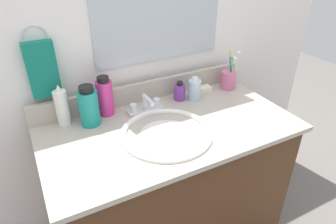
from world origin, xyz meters
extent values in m
cube|color=#4C2D19|center=(0.00, 0.00, 0.35)|extent=(0.97, 0.49, 0.70)
cube|color=#B2A899|center=(0.00, 0.00, 0.71)|extent=(1.02, 0.54, 0.02)
cube|color=#B2A899|center=(0.00, 0.26, 0.77)|extent=(1.02, 0.02, 0.09)
cube|color=white|center=(0.00, 0.32, 0.65)|extent=(2.12, 0.04, 1.30)
torus|color=silver|center=(-0.41, 0.30, 1.06)|extent=(0.10, 0.01, 0.10)
cube|color=#147260|center=(-0.41, 0.28, 0.94)|extent=(0.11, 0.04, 0.22)
torus|color=white|center=(-0.04, -0.04, 0.73)|extent=(0.36, 0.36, 0.02)
ellipsoid|color=white|center=(-0.04, -0.04, 0.68)|extent=(0.31, 0.31, 0.11)
cylinder|color=#B2B5BA|center=(-0.04, -0.04, 0.65)|extent=(0.04, 0.04, 0.01)
cube|color=silver|center=(-0.04, 0.16, 0.73)|extent=(0.16, 0.05, 0.01)
cylinder|color=silver|center=(-0.04, 0.16, 0.77)|extent=(0.02, 0.02, 0.06)
cylinder|color=silver|center=(-0.04, 0.12, 0.80)|extent=(0.02, 0.09, 0.02)
cylinder|color=silver|center=(-0.10, 0.16, 0.75)|extent=(0.03, 0.03, 0.04)
cylinder|color=silver|center=(0.01, 0.16, 0.75)|extent=(0.03, 0.03, 0.04)
cylinder|color=#D8338C|center=(-0.20, 0.22, 0.80)|extent=(0.07, 0.07, 0.15)
cylinder|color=black|center=(-0.20, 0.22, 0.88)|extent=(0.05, 0.05, 0.02)
cylinder|color=teal|center=(-0.28, 0.17, 0.80)|extent=(0.08, 0.08, 0.15)
cylinder|color=black|center=(-0.28, 0.17, 0.88)|extent=(0.06, 0.06, 0.02)
cylinder|color=silver|center=(0.21, 0.16, 0.77)|extent=(0.06, 0.06, 0.09)
cylinder|color=white|center=(0.21, 0.16, 0.83)|extent=(0.03, 0.03, 0.02)
cylinder|color=#7A3899|center=(0.15, 0.18, 0.76)|extent=(0.05, 0.05, 0.07)
cylinder|color=black|center=(0.15, 0.18, 0.81)|extent=(0.03, 0.03, 0.02)
cylinder|color=white|center=(-0.37, 0.22, 0.80)|extent=(0.05, 0.05, 0.15)
cone|color=white|center=(-0.37, 0.22, 0.88)|extent=(0.03, 0.03, 0.03)
cylinder|color=#D16693|center=(0.42, 0.18, 0.77)|extent=(0.07, 0.07, 0.09)
cylinder|color=green|center=(0.43, 0.17, 0.81)|extent=(0.02, 0.02, 0.15)
cube|color=white|center=(0.44, 0.17, 0.88)|extent=(0.01, 0.02, 0.01)
cylinder|color=yellow|center=(0.43, 0.17, 0.83)|extent=(0.05, 0.03, 0.19)
cube|color=white|center=(0.45, 0.16, 0.91)|extent=(0.01, 0.02, 0.01)
cylinder|color=blue|center=(0.43, 0.18, 0.81)|extent=(0.05, 0.03, 0.15)
cube|color=white|center=(0.45, 0.19, 0.88)|extent=(0.01, 0.02, 0.01)
cube|color=white|center=(0.30, 0.20, 0.74)|extent=(0.06, 0.04, 0.02)
camera|label=1|loc=(-0.48, -0.89, 1.39)|focal=32.09mm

